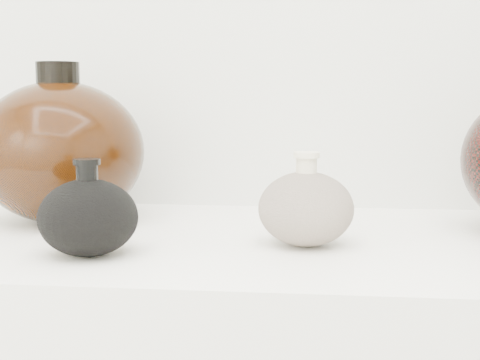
# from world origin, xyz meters

# --- Properties ---
(black_gourd_vase) EXTENTS (0.12, 0.12, 0.12)m
(black_gourd_vase) POSITION_xyz_m (-0.21, 0.83, 0.95)
(black_gourd_vase) COLOR black
(black_gourd_vase) RESTS_ON display_counter
(cream_gourd_vase) EXTENTS (0.13, 0.13, 0.12)m
(cream_gourd_vase) POSITION_xyz_m (0.05, 0.91, 0.95)
(cream_gourd_vase) COLOR beige
(cream_gourd_vase) RESTS_ON display_counter
(left_round_pot) EXTENTS (0.31, 0.31, 0.24)m
(left_round_pot) POSITION_xyz_m (-0.32, 1.03, 1.01)
(left_round_pot) COLOR black
(left_round_pot) RESTS_ON display_counter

